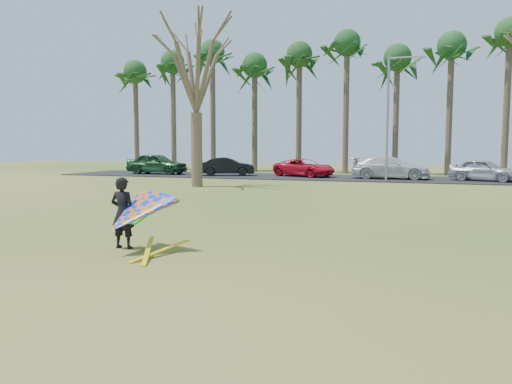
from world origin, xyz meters
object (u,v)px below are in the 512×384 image
(bare_tree_left, at_px, (196,64))
(car_2, at_px, (304,168))
(car_0, at_px, (157,164))
(streetlight, at_px, (390,112))
(car_1, at_px, (227,167))
(kite_flyer, at_px, (133,214))
(car_4, at_px, (484,170))
(car_3, at_px, (391,168))

(bare_tree_left, xyz_separation_m, car_2, (3.89, 10.16, -6.20))
(bare_tree_left, xyz_separation_m, car_0, (-8.05, 9.45, -6.03))
(streetlight, height_order, car_1, streetlight)
(car_1, height_order, kite_flyer, kite_flyer)
(car_2, distance_m, car_4, 12.08)
(streetlight, distance_m, car_0, 18.72)
(streetlight, relative_size, car_4, 1.90)
(car_4, bearing_deg, car_2, 107.34)
(car_1, bearing_deg, bare_tree_left, 174.81)
(car_2, bearing_deg, car_3, -71.61)
(kite_flyer, bearing_deg, car_1, 107.58)
(car_1, distance_m, car_2, 5.85)
(car_2, distance_m, car_3, 6.24)
(car_1, bearing_deg, car_3, -105.69)
(bare_tree_left, bearing_deg, car_0, 130.42)
(bare_tree_left, distance_m, car_1, 11.37)
(bare_tree_left, xyz_separation_m, kite_flyer, (6.22, -16.32, -6.07))
(car_1, height_order, car_3, car_3)
(bare_tree_left, bearing_deg, car_1, 101.55)
(car_1, xyz_separation_m, car_4, (17.86, 0.11, 0.03))
(car_1, relative_size, car_3, 0.78)
(bare_tree_left, xyz_separation_m, car_4, (15.95, 9.47, -6.14))
(bare_tree_left, relative_size, car_2, 2.06)
(car_1, bearing_deg, kite_flyer, -179.16)
(car_0, bearing_deg, kite_flyer, -152.12)
(car_0, bearing_deg, car_2, -87.68)
(car_2, bearing_deg, car_0, 117.15)
(car_2, height_order, car_4, car_4)
(car_3, relative_size, car_4, 1.26)
(car_3, height_order, kite_flyer, kite_flyer)
(kite_flyer, bearing_deg, car_0, 118.98)
(streetlight, distance_m, car_2, 7.96)
(car_0, distance_m, car_3, 18.14)
(kite_flyer, bearing_deg, car_2, 95.04)
(car_2, relative_size, kite_flyer, 1.97)
(kite_flyer, bearing_deg, bare_tree_left, 110.87)
(car_1, bearing_deg, streetlight, -117.80)
(car_0, distance_m, kite_flyer, 29.45)
(car_1, xyz_separation_m, kite_flyer, (8.14, -25.68, 0.10))
(car_4, bearing_deg, car_1, 110.98)
(car_3, bearing_deg, streetlight, -176.63)
(car_4, bearing_deg, kite_flyer, 179.97)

